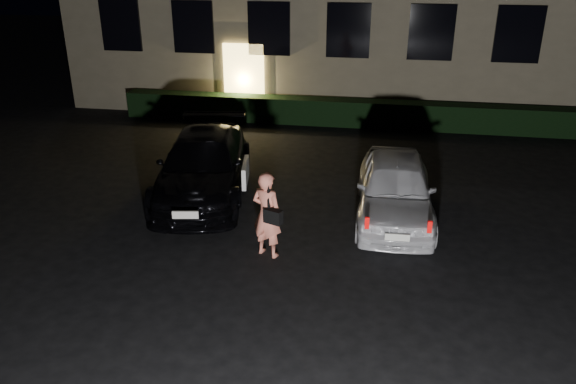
# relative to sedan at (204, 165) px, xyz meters

# --- Properties ---
(ground) EXTENTS (80.00, 80.00, 0.00)m
(ground) POSITION_rel_sedan_xyz_m (2.81, -4.20, -0.71)
(ground) COLOR black
(ground) RESTS_ON ground
(hedge) EXTENTS (15.00, 0.70, 0.85)m
(hedge) POSITION_rel_sedan_xyz_m (2.81, 6.30, -0.28)
(hedge) COLOR black
(hedge) RESTS_ON ground
(sedan) EXTENTS (2.77, 5.13, 1.41)m
(sedan) POSITION_rel_sedan_xyz_m (0.00, 0.00, 0.00)
(sedan) COLOR black
(sedan) RESTS_ON ground
(hatch) EXTENTS (1.72, 4.03, 1.36)m
(hatch) POSITION_rel_sedan_xyz_m (4.46, -0.56, -0.03)
(hatch) COLOR white
(hatch) RESTS_ON ground
(man) EXTENTS (0.72, 0.62, 1.69)m
(man) POSITION_rel_sedan_xyz_m (2.10, -2.67, 0.14)
(man) COLOR #EE7F67
(man) RESTS_ON ground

